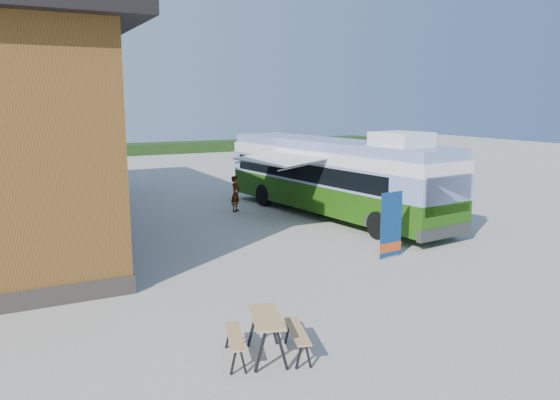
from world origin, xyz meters
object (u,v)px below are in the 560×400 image
picnic_table (267,327)px  slurry_tanker (68,163)px  banner (391,231)px  person_b (111,201)px  bus (333,175)px  person_a (236,194)px

picnic_table → slurry_tanker: size_ratio=0.31×
banner → person_b: banner is taller
bus → banner: bus is taller
bus → person_a: size_ratio=7.83×
slurry_tanker → person_b: bearing=-96.1°
picnic_table → person_a: person_a is taller
bus → person_b: bus is taller
person_a → slurry_tanker: (-5.79, 12.61, 0.44)m
bus → slurry_tanker: bearing=113.6°
picnic_table → person_b: bearing=108.9°
bus → person_b: bearing=153.4°
banner → bus: bearing=66.8°
bus → picnic_table: 13.73m
bus → slurry_tanker: 18.04m
picnic_table → person_b: person_b is taller
person_b → slurry_tanker: (-0.29, 12.35, 0.36)m
person_a → person_b: (-5.49, 0.26, 0.09)m
banner → person_a: 9.33m
bus → person_a: (-3.37, 2.92, -1.03)m
picnic_table → banner: bearing=51.2°
picnic_table → slurry_tanker: 26.30m
person_a → slurry_tanker: size_ratio=0.28×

